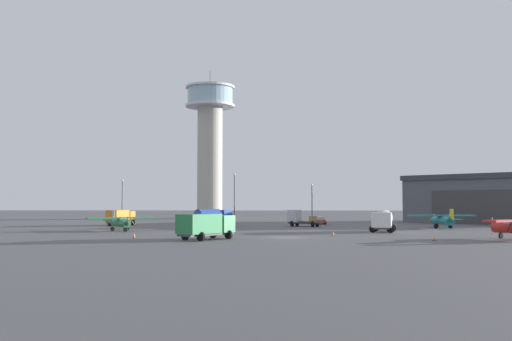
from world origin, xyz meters
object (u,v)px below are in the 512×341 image
(light_post_north, at_px, (234,194))
(traffic_cone_mid_apron, at_px, (134,236))
(airplane_green, at_px, (120,222))
(traffic_cone_near_left, at_px, (333,234))
(truck_fuel_tanker_white, at_px, (383,220))
(traffic_cone_near_right, at_px, (434,238))
(airplane_teal, at_px, (443,219))
(control_tower, at_px, (210,137))
(truck_box_orange, at_px, (120,217))
(light_post_west, at_px, (122,196))
(car_red, at_px, (319,220))
(truck_box_green, at_px, (206,225))
(truck_fuel_tanker_blue, at_px, (213,217))
(light_post_east, at_px, (312,199))
(truck_flatbed_silver, at_px, (300,219))

(light_post_north, height_order, traffic_cone_mid_apron, light_post_north)
(airplane_green, distance_m, traffic_cone_near_left, 31.03)
(truck_fuel_tanker_white, xyz_separation_m, light_post_north, (-23.08, 32.66, 4.01))
(light_post_north, bearing_deg, traffic_cone_near_right, -62.69)
(airplane_green, height_order, airplane_teal, airplane_teal)
(control_tower, xyz_separation_m, truck_fuel_tanker_white, (31.48, -61.23, -18.63))
(truck_box_orange, bearing_deg, traffic_cone_mid_apron, -143.60)
(light_post_west, distance_m, light_post_north, 26.58)
(car_red, bearing_deg, traffic_cone_near_left, 173.88)
(light_post_north, bearing_deg, truck_box_green, -89.21)
(truck_box_orange, distance_m, truck_fuel_tanker_white, 46.24)
(truck_box_orange, xyz_separation_m, truck_box_green, (19.61, -35.86, 0.08))
(truck_box_green, xyz_separation_m, car_red, (15.53, 42.98, -0.89))
(truck_box_orange, xyz_separation_m, light_post_west, (-6.01, 22.54, 3.77))
(light_post_west, bearing_deg, light_post_north, -20.20)
(truck_fuel_tanker_blue, distance_m, truck_box_green, 29.84)
(airplane_teal, bearing_deg, truck_fuel_tanker_white, 127.32)
(truck_box_green, bearing_deg, truck_fuel_tanker_blue, 40.89)
(truck_fuel_tanker_blue, xyz_separation_m, truck_fuel_tanker_white, (25.09, -13.17, 0.00))
(airplane_teal, height_order, truck_box_green, airplane_teal)
(truck_fuel_tanker_white, relative_size, car_red, 1.37)
(light_post_west, height_order, light_post_east, light_post_west)
(airplane_teal, xyz_separation_m, truck_box_green, (-33.56, -27.06, 0.18))
(light_post_east, bearing_deg, truck_box_orange, -155.14)
(truck_box_orange, height_order, light_post_west, light_post_west)
(truck_box_green, distance_m, light_post_north, 49.39)
(airplane_teal, relative_size, traffic_cone_near_left, 19.03)
(truck_box_orange, height_order, traffic_cone_mid_apron, truck_box_orange)
(traffic_cone_near_left, distance_m, traffic_cone_mid_apron, 23.91)
(control_tower, xyz_separation_m, truck_box_orange, (-10.53, -41.93, -18.77))
(control_tower, bearing_deg, traffic_cone_near_left, -71.20)
(truck_box_orange, height_order, traffic_cone_near_left, truck_box_orange)
(traffic_cone_near_left, bearing_deg, light_post_north, 110.44)
(truck_fuel_tanker_white, distance_m, light_post_north, 40.20)
(truck_fuel_tanker_white, height_order, light_post_north, light_post_north)
(light_post_east, distance_m, traffic_cone_mid_apron, 54.94)
(light_post_north, height_order, traffic_cone_near_right, light_post_north)
(airplane_green, height_order, truck_flatbed_silver, airplane_green)
(truck_box_orange, bearing_deg, truck_box_green, -133.21)
(truck_fuel_tanker_blue, height_order, car_red, truck_fuel_tanker_blue)
(control_tower, distance_m, light_post_north, 33.17)
(traffic_cone_mid_apron, bearing_deg, truck_fuel_tanker_white, 24.96)
(airplane_teal, height_order, car_red, airplane_teal)
(truck_box_orange, distance_m, car_red, 35.87)
(truck_box_orange, relative_size, light_post_east, 0.80)
(light_post_west, bearing_deg, truck_fuel_tanker_white, -41.07)
(control_tower, relative_size, traffic_cone_near_right, 65.55)
(truck_fuel_tanker_blue, xyz_separation_m, light_post_east, (17.41, 22.05, 3.00))
(truck_box_green, distance_m, traffic_cone_near_left, 16.76)
(control_tower, xyz_separation_m, truck_fuel_tanker_blue, (6.39, -48.06, -18.63))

